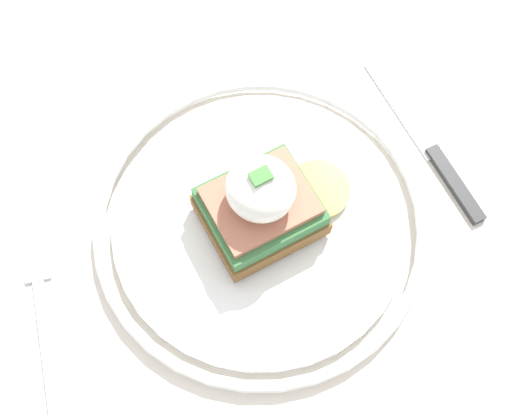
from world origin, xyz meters
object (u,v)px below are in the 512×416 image
(fork, at_px, (43,319))
(sandwich, at_px, (260,200))
(plate, at_px, (256,220))
(knife, at_px, (432,151))

(fork, bearing_deg, sandwich, -2.44)
(sandwich, bearing_deg, plate, -176.22)
(plate, relative_size, knife, 1.53)
(plate, height_order, sandwich, sandwich)
(sandwich, xyz_separation_m, knife, (0.17, -0.01, -0.04))
(plate, distance_m, fork, 0.19)
(fork, relative_size, knife, 0.83)
(plate, height_order, fork, plate)
(knife, bearing_deg, plate, 175.24)
(knife, bearing_deg, fork, 176.38)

